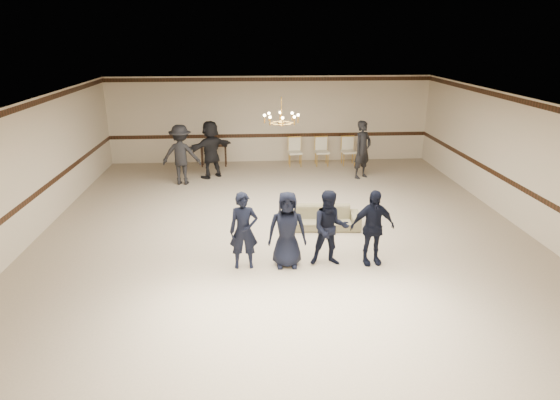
{
  "coord_description": "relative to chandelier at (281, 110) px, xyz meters",
  "views": [
    {
      "loc": [
        -0.84,
        -10.8,
        4.69
      ],
      "look_at": [
        -0.14,
        -0.5,
        1.04
      ],
      "focal_mm": 30.44,
      "sensor_mm": 36.0,
      "label": 1
    }
  ],
  "objects": [
    {
      "name": "room",
      "position": [
        0.0,
        -1.0,
        -1.28
      ],
      "size": [
        12.01,
        14.01,
        3.21
      ],
      "color": "#B9A88E",
      "rests_on": "ground"
    },
    {
      "name": "chair_rail",
      "position": [
        0.0,
        5.99,
        -1.88
      ],
      "size": [
        12.0,
        0.02,
        0.14
      ],
      "primitive_type": "cube",
      "color": "#351A10",
      "rests_on": "wall_back"
    },
    {
      "name": "crown_molding",
      "position": [
        0.0,
        5.99,
        0.21
      ],
      "size": [
        12.0,
        0.02,
        0.14
      ],
      "primitive_type": "cube",
      "color": "#351A10",
      "rests_on": "wall_back"
    },
    {
      "name": "chandelier",
      "position": [
        0.0,
        0.0,
        0.0
      ],
      "size": [
        0.94,
        0.94,
        0.89
      ],
      "primitive_type": null,
      "color": "gold",
      "rests_on": "ceiling"
    },
    {
      "name": "boy_a",
      "position": [
        -0.97,
        -2.74,
        -2.05
      ],
      "size": [
        0.61,
        0.41,
        1.65
      ],
      "primitive_type": "imported",
      "rotation": [
        0.0,
        0.0,
        0.04
      ],
      "color": "black",
      "rests_on": "floor"
    },
    {
      "name": "boy_b",
      "position": [
        -0.07,
        -2.74,
        -2.05
      ],
      "size": [
        0.82,
        0.55,
        1.65
      ],
      "primitive_type": "imported",
      "rotation": [
        0.0,
        0.0,
        -0.03
      ],
      "color": "black",
      "rests_on": "floor"
    },
    {
      "name": "boy_c",
      "position": [
        0.83,
        -2.74,
        -2.05
      ],
      "size": [
        0.82,
        0.64,
        1.65
      ],
      "primitive_type": "imported",
      "rotation": [
        0.0,
        0.0,
        -0.02
      ],
      "color": "black",
      "rests_on": "floor"
    },
    {
      "name": "boy_d",
      "position": [
        1.73,
        -2.74,
        -2.05
      ],
      "size": [
        1.0,
        0.5,
        1.65
      ],
      "primitive_type": "imported",
      "rotation": [
        0.0,
        0.0,
        0.11
      ],
      "color": "black",
      "rests_on": "floor"
    },
    {
      "name": "settee",
      "position": [
        1.01,
        -0.74,
        -2.6
      ],
      "size": [
        1.91,
        0.86,
        0.54
      ],
      "primitive_type": "imported",
      "rotation": [
        0.0,
        0.0,
        -0.07
      ],
      "color": "#817956",
      "rests_on": "floor"
    },
    {
      "name": "adult_left",
      "position": [
        -3.01,
        3.27,
        -1.9
      ],
      "size": [
        1.32,
        0.84,
        1.95
      ],
      "primitive_type": "imported",
      "rotation": [
        0.0,
        0.0,
        3.05
      ],
      "color": "black",
      "rests_on": "floor"
    },
    {
      "name": "adult_mid",
      "position": [
        -2.11,
        3.97,
        -1.9
      ],
      "size": [
        1.8,
        1.52,
        1.95
      ],
      "primitive_type": "imported",
      "rotation": [
        0.0,
        0.0,
        3.77
      ],
      "color": "black",
      "rests_on": "floor"
    },
    {
      "name": "adult_right",
      "position": [
        2.99,
        3.57,
        -1.9
      ],
      "size": [
        0.85,
        0.79,
        1.95
      ],
      "primitive_type": "imported",
      "rotation": [
        0.0,
        0.0,
        0.63
      ],
      "color": "black",
      "rests_on": "floor"
    },
    {
      "name": "banquet_chair_left",
      "position": [
        0.88,
        5.24,
        -2.36
      ],
      "size": [
        0.54,
        0.54,
        1.03
      ],
      "primitive_type": null,
      "rotation": [
        0.0,
        0.0,
        0.09
      ],
      "color": "#F4ECCD",
      "rests_on": "floor"
    },
    {
      "name": "banquet_chair_mid",
      "position": [
        1.88,
        5.24,
        -2.36
      ],
      "size": [
        0.55,
        0.55,
        1.03
      ],
      "primitive_type": null,
      "rotation": [
        0.0,
        0.0,
        0.1
      ],
      "color": "#F4ECCD",
      "rests_on": "floor"
    },
    {
      "name": "banquet_chair_right",
      "position": [
        2.88,
        5.24,
        -2.36
      ],
      "size": [
        0.52,
        0.52,
        1.03
      ],
      "primitive_type": null,
      "rotation": [
        0.0,
        0.0,
        0.05
      ],
      "color": "#F4ECCD",
      "rests_on": "floor"
    },
    {
      "name": "console_table",
      "position": [
        -2.12,
        5.44,
        -2.47
      ],
      "size": [
        0.99,
        0.44,
        0.82
      ],
      "primitive_type": "cube",
      "rotation": [
        0.0,
        0.0,
        -0.03
      ],
      "color": "black",
      "rests_on": "floor"
    }
  ]
}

